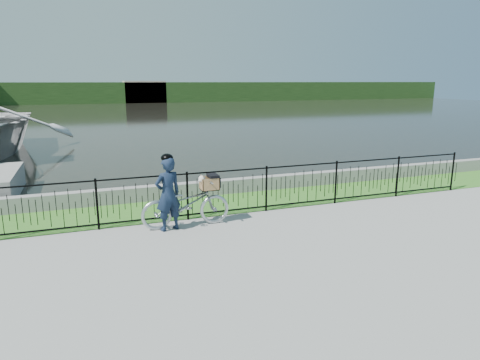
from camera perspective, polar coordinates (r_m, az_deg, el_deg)
name	(u,v)px	position (r m, az deg, el deg)	size (l,w,h in m)	color
ground	(253,237)	(9.01, 1.73, -7.60)	(120.00, 120.00, 0.00)	gray
grass_strip	(216,204)	(11.34, -3.18, -3.22)	(60.00, 2.00, 0.01)	#397424
water	(118,117)	(41.06, -15.90, 8.13)	(120.00, 120.00, 0.00)	black
quay_wall	(206,188)	(12.22, -4.57, -1.10)	(60.00, 0.30, 0.40)	gray
fence	(228,192)	(10.27, -1.58, -1.64)	(14.00, 0.06, 1.15)	black
far_treeline	(102,93)	(67.91, -17.88, 11.03)	(120.00, 6.00, 3.00)	#24431A
far_building_right	(145,92)	(66.97, -12.60, 11.41)	(6.00, 3.00, 3.20)	#AF9F8D
bicycle_rig	(186,203)	(9.57, -7.18, -3.12)	(1.98, 0.69, 1.16)	#ACB2B9
cyclist	(168,193)	(9.31, -9.59, -1.71)	(0.67, 0.54, 1.68)	#131F35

